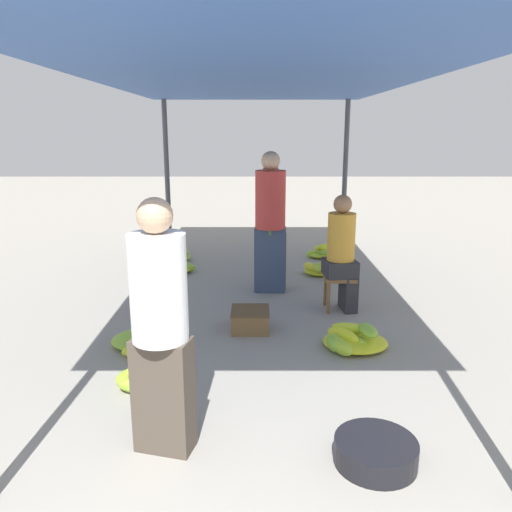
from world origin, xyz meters
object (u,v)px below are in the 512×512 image
banana_pile_right_2 (320,269)px  banana_pile_left_1 (174,268)px  shopper_walking_mid (270,220)px  shopper_walking_far (270,226)px  vendor_foreground (160,325)px  banana_pile_right_0 (351,339)px  vendor_seated (343,252)px  banana_pile_left_3 (141,378)px  stool (339,282)px  basin_black (375,452)px  banana_pile_right_1 (322,253)px  crate_near (250,320)px  banana_pile_left_0 (145,338)px  banana_pile_left_2 (178,254)px

banana_pile_right_2 → banana_pile_left_1: bearing=176.9°
shopper_walking_mid → shopper_walking_far: bearing=86.7°
vendor_foreground → banana_pile_right_0: vendor_foreground is taller
vendor_seated → banana_pile_left_3: bearing=-136.6°
stool → banana_pile_right_2: stool is taller
basin_black → banana_pile_right_1: banana_pile_right_1 is taller
banana_pile_right_2 → crate_near: (-0.95, -1.99, 0.02)m
banana_pile_left_3 → crate_near: same height
vendor_foreground → vendor_seated: bearing=59.0°
stool → banana_pile_left_1: stool is taller
banana_pile_left_3 → banana_pile_right_2: 3.62m
stool → banana_pile_left_0: bearing=-154.3°
shopper_walking_far → banana_pile_left_0: bearing=-126.0°
crate_near → shopper_walking_far: 1.53m
basin_black → banana_pile_left_3: bearing=150.2°
banana_pile_right_2 → stool: bearing=-88.6°
banana_pile_left_0 → shopper_walking_mid: (1.22, 1.62, 0.83)m
basin_black → banana_pile_left_2: (-1.94, 4.85, 0.04)m
banana_pile_left_0 → crate_near: banana_pile_left_0 is taller
banana_pile_right_0 → banana_pile_right_2: (0.01, 2.41, 0.01)m
shopper_walking_far → stool: bearing=-44.2°
banana_pile_left_0 → crate_near: size_ratio=2.03×
banana_pile_left_2 → banana_pile_right_1: banana_pile_left_2 is taller
crate_near → shopper_walking_far: size_ratio=0.24×
stool → banana_pile_left_3: bearing=-136.2°
vendor_foreground → vendor_seated: 2.95m
vendor_foreground → banana_pile_right_1: 5.19m
banana_pile_right_1 → banana_pile_left_2: bearing=-175.5°
stool → banana_pile_left_3: 2.55m
stool → banana_pile_right_2: (-0.03, 1.39, -0.23)m
banana_pile_left_2 → banana_pile_right_0: (2.10, -3.19, -0.03)m
banana_pile_left_1 → banana_pile_right_2: 2.07m
basin_black → shopper_walking_far: (-0.55, 3.41, 0.74)m
banana_pile_left_3 → banana_pile_left_1: bearing=94.7°
banana_pile_left_1 → stool: bearing=-35.5°
basin_black → banana_pile_left_2: bearing=111.8°
crate_near → vendor_seated: bearing=30.6°
vendor_foreground → banana_pile_right_0: (1.46, 1.51, -0.75)m
banana_pile_right_2 → vendor_seated: bearing=-87.9°
vendor_foreground → stool: bearing=59.3°
banana_pile_right_0 → shopper_walking_far: 2.03m
banana_pile_left_3 → banana_pile_right_0: 1.93m
banana_pile_left_3 → crate_near: size_ratio=1.11×
banana_pile_right_2 → shopper_walking_far: bearing=-137.6°
banana_pile_left_0 → banana_pile_right_2: banana_pile_left_0 is taller
vendor_foreground → banana_pile_right_0: bearing=46.0°
basin_black → banana_pile_left_2: size_ratio=1.17×
basin_black → banana_pile_left_3: size_ratio=1.18×
basin_black → banana_pile_right_1: size_ratio=1.00×
banana_pile_left_3 → banana_pile_right_0: banana_pile_right_0 is taller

